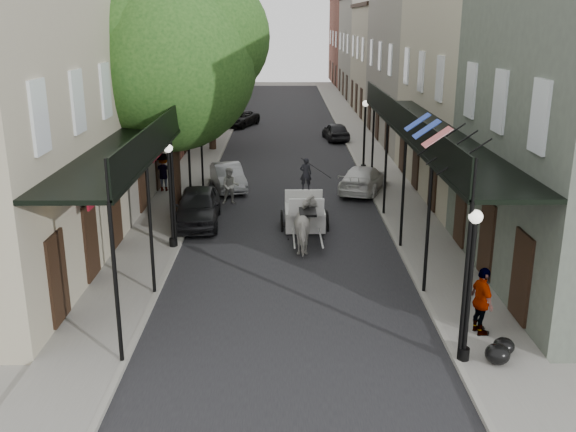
{
  "coord_description": "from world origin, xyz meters",
  "views": [
    {
      "loc": [
        -0.15,
        -15.54,
        7.85
      ],
      "look_at": [
        -0.02,
        4.82,
        1.6
      ],
      "focal_mm": 40.0,
      "sensor_mm": 36.0,
      "label": 1
    }
  ],
  "objects_px": {
    "pedestrian_walking": "(230,186)",
    "tree_near": "(180,56)",
    "lamppost_right_far": "(364,134)",
    "car_left_mid": "(228,177)",
    "tree_far": "(216,54)",
    "car_left_near": "(198,206)",
    "lamppost_left": "(171,194)",
    "carriage": "(304,197)",
    "car_left_far": "(239,119)",
    "horse": "(308,225)",
    "car_right_far": "(336,131)",
    "car_right_near": "(363,179)",
    "pedestrian_sidewalk_left": "(163,172)",
    "pedestrian_sidewalk_right": "(482,301)",
    "lamppost_right_near": "(470,284)"
  },
  "relations": [
    {
      "from": "tree_far",
      "to": "car_right_near",
      "type": "distance_m",
      "value": 13.87
    },
    {
      "from": "lamppost_left",
      "to": "tree_far",
      "type": "bearing_deg",
      "value": 90.46
    },
    {
      "from": "tree_far",
      "to": "pedestrian_sidewalk_right",
      "type": "bearing_deg",
      "value": -69.88
    },
    {
      "from": "pedestrian_walking",
      "to": "car_left_far",
      "type": "distance_m",
      "value": 21.62
    },
    {
      "from": "lamppost_right_near",
      "to": "lamppost_right_far",
      "type": "height_order",
      "value": "same"
    },
    {
      "from": "pedestrian_sidewalk_left",
      "to": "car_right_far",
      "type": "xyz_separation_m",
      "value": [
        9.17,
        13.77,
        -0.4
      ]
    },
    {
      "from": "car_left_near",
      "to": "lamppost_right_near",
      "type": "bearing_deg",
      "value": -58.16
    },
    {
      "from": "pedestrian_sidewalk_right",
      "to": "lamppost_left",
      "type": "bearing_deg",
      "value": 43.92
    },
    {
      "from": "lamppost_right_near",
      "to": "car_right_near",
      "type": "bearing_deg",
      "value": 91.79
    },
    {
      "from": "car_right_near",
      "to": "carriage",
      "type": "bearing_deg",
      "value": 79.15
    },
    {
      "from": "pedestrian_walking",
      "to": "car_left_near",
      "type": "relative_size",
      "value": 0.39
    },
    {
      "from": "lamppost_right_near",
      "to": "pedestrian_sidewalk_right",
      "type": "relative_size",
      "value": 2.06
    },
    {
      "from": "carriage",
      "to": "car_right_far",
      "type": "relative_size",
      "value": 0.83
    },
    {
      "from": "tree_near",
      "to": "lamppost_right_far",
      "type": "distance_m",
      "value": 12.24
    },
    {
      "from": "car_left_near",
      "to": "tree_far",
      "type": "bearing_deg",
      "value": 89.29
    },
    {
      "from": "lamppost_right_near",
      "to": "lamppost_left",
      "type": "relative_size",
      "value": 1.0
    },
    {
      "from": "tree_far",
      "to": "lamppost_left",
      "type": "height_order",
      "value": "tree_far"
    },
    {
      "from": "lamppost_right_far",
      "to": "horse",
      "type": "bearing_deg",
      "value": -105.89
    },
    {
      "from": "carriage",
      "to": "car_left_far",
      "type": "xyz_separation_m",
      "value": [
        -4.24,
        24.68,
        -0.57
      ]
    },
    {
      "from": "horse",
      "to": "car_left_far",
      "type": "relative_size",
      "value": 0.5
    },
    {
      "from": "pedestrian_sidewalk_right",
      "to": "horse",
      "type": "bearing_deg",
      "value": 22.64
    },
    {
      "from": "lamppost_right_far",
      "to": "car_left_mid",
      "type": "xyz_separation_m",
      "value": [
        -6.95,
        -3.49,
        -1.44
      ]
    },
    {
      "from": "car_right_near",
      "to": "pedestrian_walking",
      "type": "bearing_deg",
      "value": 37.88
    },
    {
      "from": "lamppost_right_far",
      "to": "car_right_far",
      "type": "height_order",
      "value": "lamppost_right_far"
    },
    {
      "from": "tree_far",
      "to": "pedestrian_sidewalk_right",
      "type": "relative_size",
      "value": 4.78
    },
    {
      "from": "pedestrian_sidewalk_left",
      "to": "lamppost_right_far",
      "type": "bearing_deg",
      "value": -156.99
    },
    {
      "from": "tree_far",
      "to": "carriage",
      "type": "bearing_deg",
      "value": -72.39
    },
    {
      "from": "horse",
      "to": "pedestrian_sidewalk_left",
      "type": "xyz_separation_m",
      "value": [
        -6.49,
        7.78,
        0.12
      ]
    },
    {
      "from": "tree_near",
      "to": "car_left_mid",
      "type": "height_order",
      "value": "tree_near"
    },
    {
      "from": "lamppost_right_near",
      "to": "horse",
      "type": "distance_m",
      "value": 8.78
    },
    {
      "from": "lamppost_left",
      "to": "lamppost_right_far",
      "type": "bearing_deg",
      "value": 55.65
    },
    {
      "from": "tree_far",
      "to": "horse",
      "type": "bearing_deg",
      "value": -74.83
    },
    {
      "from": "lamppost_left",
      "to": "pedestrian_sidewalk_right",
      "type": "height_order",
      "value": "lamppost_left"
    },
    {
      "from": "carriage",
      "to": "car_left_far",
      "type": "height_order",
      "value": "carriage"
    },
    {
      "from": "tree_far",
      "to": "car_right_near",
      "type": "height_order",
      "value": "tree_far"
    },
    {
      "from": "lamppost_left",
      "to": "horse",
      "type": "bearing_deg",
      "value": 0.0
    },
    {
      "from": "lamppost_left",
      "to": "carriage",
      "type": "height_order",
      "value": "lamppost_left"
    },
    {
      "from": "tree_far",
      "to": "car_left_near",
      "type": "bearing_deg",
      "value": -87.57
    },
    {
      "from": "horse",
      "to": "car_right_far",
      "type": "distance_m",
      "value": 21.72
    },
    {
      "from": "car_right_far",
      "to": "car_left_far",
      "type": "bearing_deg",
      "value": -47.06
    },
    {
      "from": "lamppost_right_near",
      "to": "car_left_near",
      "type": "height_order",
      "value": "lamppost_right_near"
    },
    {
      "from": "car_left_near",
      "to": "car_left_far",
      "type": "xyz_separation_m",
      "value": [
        0.0,
        24.46,
        -0.14
      ]
    },
    {
      "from": "pedestrian_sidewalk_right",
      "to": "car_right_near",
      "type": "distance_m",
      "value": 14.74
    },
    {
      "from": "tree_far",
      "to": "tree_near",
      "type": "bearing_deg",
      "value": -89.81
    },
    {
      "from": "lamppost_right_far",
      "to": "carriage",
      "type": "xyz_separation_m",
      "value": [
        -3.46,
        -9.23,
        -0.89
      ]
    },
    {
      "from": "car_left_mid",
      "to": "tree_far",
      "type": "bearing_deg",
      "value": 84.02
    },
    {
      "from": "lamppost_right_near",
      "to": "lamppost_right_far",
      "type": "xyz_separation_m",
      "value": [
        0.0,
        20.0,
        0.0
      ]
    },
    {
      "from": "pedestrian_walking",
      "to": "tree_near",
      "type": "bearing_deg",
      "value": -140.03
    },
    {
      "from": "tree_far",
      "to": "pedestrian_sidewalk_right",
      "type": "distance_m",
      "value": 26.91
    },
    {
      "from": "tree_far",
      "to": "pedestrian_sidewalk_right",
      "type": "height_order",
      "value": "tree_far"
    }
  ]
}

